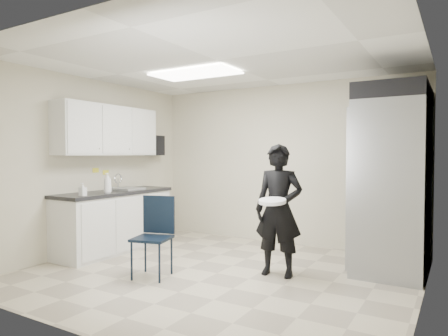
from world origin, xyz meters
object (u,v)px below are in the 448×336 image
Objects in this scene: commercial_fridge at (393,187)px; folding_chair at (152,238)px; man_tuxedo at (279,210)px; lower_counter at (115,222)px.

folding_chair is at bearing -143.28° from commercial_fridge.
commercial_fridge is at bearing 33.99° from man_tuxedo.
folding_chair is at bearing -152.42° from man_tuxedo.
lower_counter is 3.98m from commercial_fridge.
man_tuxedo is at bearing 18.32° from folding_chair.
man_tuxedo is (1.26, 0.84, 0.33)m from folding_chair.
commercial_fridge is 1.32× the size of man_tuxedo.
man_tuxedo is (2.63, 0.11, 0.36)m from lower_counter.
lower_counter is at bearing 176.46° from man_tuxedo.
folding_chair is 0.58× the size of man_tuxedo.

